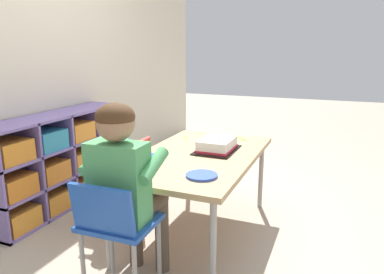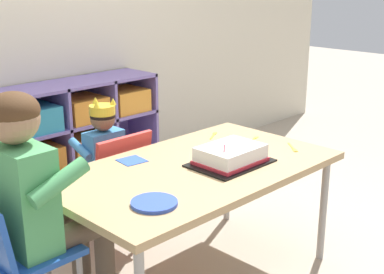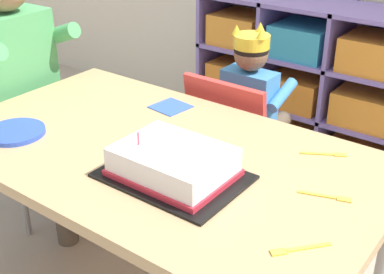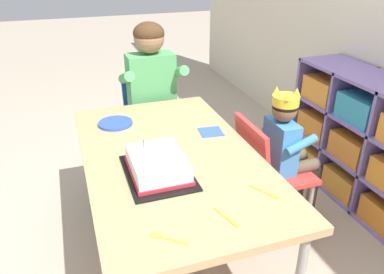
% 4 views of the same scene
% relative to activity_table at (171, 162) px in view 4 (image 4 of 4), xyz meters
% --- Properties ---
extents(ground, '(16.00, 16.00, 0.00)m').
position_rel_activity_table_xyz_m(ground, '(0.00, 0.00, -0.56)').
color(ground, tan).
extents(storage_cubby_shelf, '(1.44, 0.34, 0.80)m').
position_rel_activity_table_xyz_m(storage_cubby_shelf, '(0.01, 1.28, -0.19)').
color(storage_cubby_shelf, '#7F6BB2').
rests_on(storage_cubby_shelf, ground).
extents(activity_table, '(1.36, 0.79, 0.60)m').
position_rel_activity_table_xyz_m(activity_table, '(0.00, 0.00, 0.00)').
color(activity_table, tan).
rests_on(activity_table, ground).
extents(classroom_chair_blue, '(0.38, 0.36, 0.66)m').
position_rel_activity_table_xyz_m(classroom_chair_blue, '(-0.06, 0.56, -0.17)').
color(classroom_chair_blue, red).
rests_on(classroom_chair_blue, ground).
extents(child_with_crown, '(0.30, 0.31, 0.83)m').
position_rel_activity_table_xyz_m(child_with_crown, '(-0.06, 0.68, -0.04)').
color(child_with_crown, '#3D7FBC').
rests_on(child_with_crown, ground).
extents(classroom_chair_adult_side, '(0.35, 0.37, 0.70)m').
position_rel_activity_table_xyz_m(classroom_chair_adult_side, '(-0.87, 0.11, -0.11)').
color(classroom_chair_adult_side, '#1E4CA8').
rests_on(classroom_chair_adult_side, ground).
extents(adult_helper_seated, '(0.44, 0.41, 1.07)m').
position_rel_activity_table_xyz_m(adult_helper_seated, '(-0.76, 0.11, 0.11)').
color(adult_helper_seated, '#4C9E5B').
rests_on(adult_helper_seated, ground).
extents(birthday_cake_on_tray, '(0.38, 0.27, 0.12)m').
position_rel_activity_table_xyz_m(birthday_cake_on_tray, '(0.14, -0.10, 0.08)').
color(birthday_cake_on_tray, black).
rests_on(birthday_cake_on_tray, activity_table).
extents(paper_plate_stack, '(0.19, 0.19, 0.01)m').
position_rel_activity_table_xyz_m(paper_plate_stack, '(-0.42, -0.19, 0.05)').
color(paper_plate_stack, blue).
rests_on(paper_plate_stack, activity_table).
extents(paper_napkin_square, '(0.13, 0.13, 0.00)m').
position_rel_activity_table_xyz_m(paper_napkin_square, '(-0.16, 0.27, 0.04)').
color(paper_napkin_square, '#3356B7').
rests_on(paper_napkin_square, activity_table).
extents(fork_near_cake_tray, '(0.12, 0.08, 0.00)m').
position_rel_activity_table_xyz_m(fork_near_cake_tray, '(0.42, 0.27, 0.04)').
color(fork_near_cake_tray, yellow).
rests_on(fork_near_cake_tray, activity_table).
extents(fork_by_napkin, '(0.13, 0.06, 0.00)m').
position_rel_activity_table_xyz_m(fork_by_napkin, '(0.52, 0.06, 0.04)').
color(fork_by_napkin, yellow).
rests_on(fork_by_napkin, activity_table).
extents(fork_beside_plate_stack, '(0.10, 0.12, 0.00)m').
position_rel_activity_table_xyz_m(fork_beside_plate_stack, '(0.55, -0.17, 0.04)').
color(fork_beside_plate_stack, yellow).
rests_on(fork_beside_plate_stack, activity_table).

